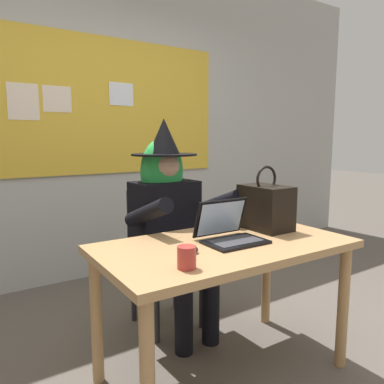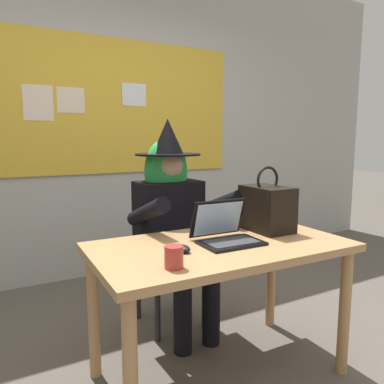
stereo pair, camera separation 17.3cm
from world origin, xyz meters
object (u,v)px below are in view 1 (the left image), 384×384
Objects in this scene: desk_main at (225,260)px; chair_at_desk at (161,248)px; laptop at (230,232)px; computer_mouse at (190,248)px; person_costumed at (170,212)px; handbag at (266,207)px; coffee_mug at (187,257)px.

chair_at_desk is at bearing 88.67° from desk_main.
chair_at_desk is at bearing 92.95° from laptop.
laptop is 0.28m from computer_mouse.
person_costumed reaches higher than laptop.
handbag is (0.37, -0.50, 0.07)m from person_costumed.
computer_mouse reaches higher than desk_main.
laptop reaches higher than computer_mouse.
chair_at_desk is at bearing 120.63° from handbag.
handbag is (0.63, 0.13, 0.12)m from computer_mouse.
person_costumed is 0.59m from laptop.
computer_mouse is at bearing -168.11° from handbag.
computer_mouse is at bearing -18.77° from chair_at_desk.
person_costumed is 13.40× the size of computer_mouse.
chair_at_desk is 9.64× the size of coffee_mug.
chair_at_desk is at bearing 179.41° from person_costumed.
desk_main is 3.50× the size of handbag.
chair_at_desk is 0.83m from computer_mouse.
person_costumed is 4.35× the size of laptop.
person_costumed is 0.68m from computer_mouse.
computer_mouse is (-0.26, -0.75, 0.23)m from chair_at_desk.
coffee_mug is (-0.76, -0.31, -0.09)m from handbag.
coffee_mug is at bearing -26.85° from person_costumed.
computer_mouse is (-0.24, -0.03, 0.11)m from desk_main.
handbag reaches higher than desk_main.
laptop is 0.85× the size of handbag.
chair_at_desk is 0.30m from person_costumed.
handbag is 3.98× the size of coffee_mug.
chair_at_desk is 2.42× the size of handbag.
coffee_mug reaches higher than computer_mouse.
person_costumed is 3.69× the size of handbag.
handbag is (0.35, 0.09, 0.09)m from laptop.
chair_at_desk reaches higher than computer_mouse.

